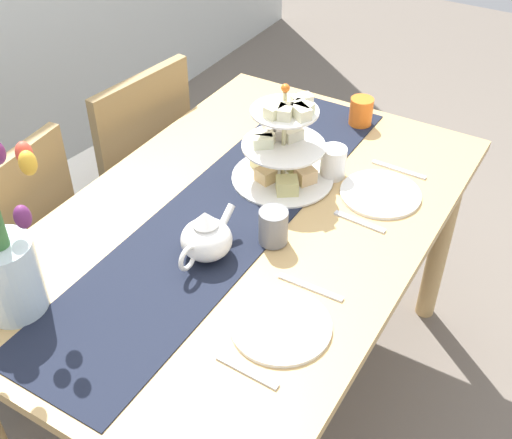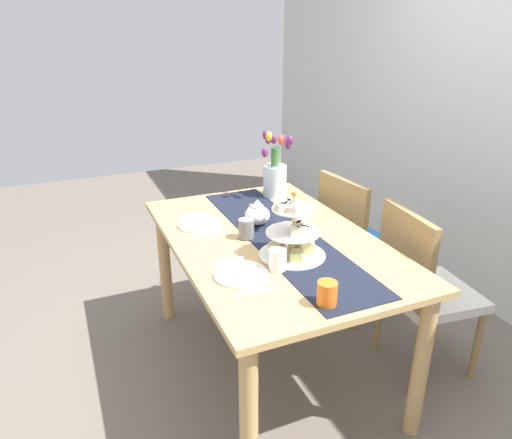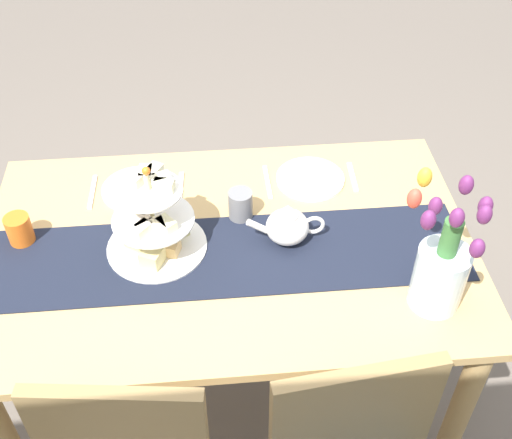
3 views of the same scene
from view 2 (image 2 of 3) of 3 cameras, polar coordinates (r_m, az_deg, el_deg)
The scene contains 17 objects.
ground_plane at distance 2.71m, azimuth 1.70°, elevation -17.05°, with size 8.00×8.00×0.00m, color #6B6056.
dining_table at distance 2.35m, azimuth 1.88°, elevation -4.71°, with size 1.48×0.94×0.76m.
chair_left at distance 2.96m, azimuth 11.86°, elevation -2.41°, with size 0.46×0.46×0.91m.
chair_right at distance 2.56m, azimuth 19.40°, elevation -7.46°, with size 0.47×0.47×0.91m.
table_runner at distance 2.32m, azimuth 3.07°, elevation -1.97°, with size 1.41×0.33×0.00m, color black.
tiered_cake_stand at distance 2.09m, azimuth 4.48°, elevation -1.95°, with size 0.30×0.30×0.30m.
teapot at distance 2.43m, azimuth 0.15°, elevation 0.66°, with size 0.24×0.13×0.14m.
tulip_vase at distance 2.83m, azimuth 2.32°, elevation 5.52°, with size 0.22×0.21×0.41m.
dinner_plate_left at distance 2.46m, azimuth -6.84°, elevation -0.56°, with size 0.23×0.23×0.01m, color white.
fork_left at distance 2.59m, azimuth -7.77°, elevation 0.55°, with size 0.02×0.15×0.01m, color silver.
knife_left at distance 2.33m, azimuth -5.81°, elevation -1.88°, with size 0.01×0.17×0.01m, color silver.
dinner_plate_right at distance 1.96m, azimuth -1.87°, elevation -6.65°, with size 0.23×0.23×0.01m, color white.
fork_right at distance 2.08m, azimuth -3.34°, elevation -4.91°, with size 0.02×0.15×0.01m, color silver.
knife_right at distance 1.85m, azimuth -0.20°, elevation -8.71°, with size 0.01×0.17×0.01m, color silver.
mug_grey at distance 2.28m, azimuth -1.19°, elevation -1.09°, with size 0.08×0.08×0.10m, color slate.
mug_white_text at distance 1.99m, azimuth 2.62°, elevation -4.92°, with size 0.08×0.08×0.10m, color white.
mug_orange at distance 1.77m, azimuth 8.61°, elevation -8.90°, with size 0.08×0.08×0.10m, color orange.
Camera 2 is at (1.89, -0.90, 1.72)m, focal length 32.97 mm.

